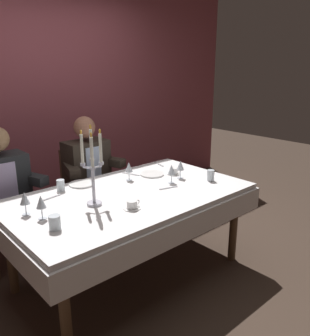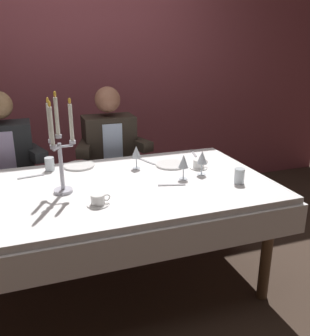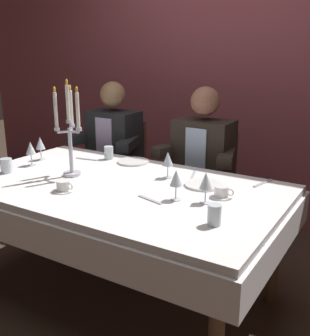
{
  "view_description": "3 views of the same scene",
  "coord_description": "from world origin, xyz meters",
  "views": [
    {
      "loc": [
        -1.58,
        -2.06,
        1.73
      ],
      "look_at": [
        0.2,
        -0.07,
        0.92
      ],
      "focal_mm": 37.17,
      "sensor_mm": 36.0,
      "label": 1
    },
    {
      "loc": [
        -0.49,
        -2.07,
        1.58
      ],
      "look_at": [
        0.21,
        -0.09,
        0.85
      ],
      "focal_mm": 39.09,
      "sensor_mm": 36.0,
      "label": 2
    },
    {
      "loc": [
        1.38,
        -1.82,
        1.51
      ],
      "look_at": [
        0.27,
        -0.01,
        0.88
      ],
      "focal_mm": 43.86,
      "sensor_mm": 36.0,
      "label": 3
    }
  ],
  "objects": [
    {
      "name": "water_tumbler_2",
      "position": [
        0.72,
        -0.24,
        0.79
      ],
      "size": [
        0.06,
        0.06,
        0.1
      ],
      "primitive_type": "cylinder",
      "color": "silver",
      "rests_on": "dining_table"
    },
    {
      "name": "wine_glass_2",
      "position": [
        0.57,
        -0.01,
        0.86
      ],
      "size": [
        0.07,
        0.07,
        0.16
      ],
      "color": "silver",
      "rests_on": "dining_table"
    },
    {
      "name": "back_wall",
      "position": [
        0.0,
        1.66,
        1.35
      ],
      "size": [
        6.0,
        0.12,
        2.7
      ],
      "primitive_type": "cube",
      "color": "#8B414A",
      "rests_on": "ground_plane"
    },
    {
      "name": "water_tumbler_1",
      "position": [
        -0.38,
        0.41,
        0.79
      ],
      "size": [
        0.06,
        0.06,
        0.09
      ],
      "primitive_type": "cylinder",
      "color": "silver",
      "rests_on": "dining_table"
    },
    {
      "name": "wine_glass_4",
      "position": [
        0.19,
        0.26,
        0.86
      ],
      "size": [
        0.07,
        0.07,
        0.16
      ],
      "color": "silver",
      "rests_on": "dining_table"
    },
    {
      "name": "knife_2",
      "position": [
        0.72,
        0.45,
        0.74
      ],
      "size": [
        0.06,
        0.19,
        0.01
      ],
      "primitive_type": "cube",
      "rotation": [
        0.0,
        0.0,
        1.33
      ],
      "color": "#B7B7BC",
      "rests_on": "dining_table"
    },
    {
      "name": "wine_glass_3",
      "position": [
        0.42,
        -0.05,
        0.86
      ],
      "size": [
        0.07,
        0.07,
        0.16
      ],
      "color": "silver",
      "rests_on": "dining_table"
    },
    {
      "name": "spoon_0",
      "position": [
        0.31,
        -0.13,
        0.74
      ],
      "size": [
        0.17,
        0.06,
        0.01
      ],
      "primitive_type": "cube",
      "rotation": [
        0.0,
        0.0,
        -0.26
      ],
      "color": "#B7B7BC",
      "rests_on": "dining_table"
    },
    {
      "name": "seated_diner_1",
      "position": [
        0.14,
        0.89,
        0.74
      ],
      "size": [
        0.63,
        0.48,
        1.24
      ],
      "color": "brown",
      "rests_on": "ground_plane"
    },
    {
      "name": "dinner_plate_0",
      "position": [
        -0.18,
        0.43,
        0.75
      ],
      "size": [
        0.22,
        0.22,
        0.01
      ],
      "primitive_type": "cylinder",
      "color": "white",
      "rests_on": "dining_table"
    },
    {
      "name": "dinner_plate_1",
      "position": [
        0.45,
        0.23,
        0.75
      ],
      "size": [
        0.22,
        0.22,
        0.01
      ],
      "primitive_type": "cylinder",
      "color": "white",
      "rests_on": "dining_table"
    },
    {
      "name": "ground_plane",
      "position": [
        0.0,
        0.0,
        0.0
      ],
      "size": [
        12.0,
        12.0,
        0.0
      ],
      "primitive_type": "plane",
      "color": "#3C2D24"
    },
    {
      "name": "fork_1",
      "position": [
        -0.51,
        0.32,
        0.74
      ],
      "size": [
        0.17,
        0.05,
        0.01
      ],
      "primitive_type": "cube",
      "rotation": [
        0.0,
        0.0,
        0.17
      ],
      "color": "#B7B7BC",
      "rests_on": "dining_table"
    },
    {
      "name": "candelabra",
      "position": [
        -0.34,
        -0.02,
        1.0
      ],
      "size": [
        0.15,
        0.17,
        0.59
      ],
      "color": "silver",
      "rests_on": "dining_table"
    },
    {
      "name": "coffee_cup_1",
      "position": [
        -0.18,
        -0.26,
        0.77
      ],
      "size": [
        0.13,
        0.12,
        0.06
      ],
      "color": "white",
      "rests_on": "dining_table"
    },
    {
      "name": "seated_diner_0",
      "position": [
        -0.69,
        0.89,
        0.74
      ],
      "size": [
        0.63,
        0.48,
        1.24
      ],
      "color": "brown",
      "rests_on": "ground_plane"
    },
    {
      "name": "dining_table",
      "position": [
        0.0,
        0.0,
        0.62
      ],
      "size": [
        1.94,
        1.14,
        0.74
      ],
      "color": "white",
      "rests_on": "ground_plane"
    },
    {
      "name": "coffee_cup_0",
      "position": [
        0.61,
        0.11,
        0.77
      ],
      "size": [
        0.13,
        0.12,
        0.06
      ],
      "color": "white",
      "rests_on": "dining_table"
    },
    {
      "name": "knife_3",
      "position": [
        0.31,
        0.37,
        0.74
      ],
      "size": [
        0.08,
        0.19,
        0.01
      ],
      "primitive_type": "cube",
      "rotation": [
        0.0,
        0.0,
        1.91
      ],
      "color": "#B7B7BC",
      "rests_on": "dining_table"
    }
  ]
}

